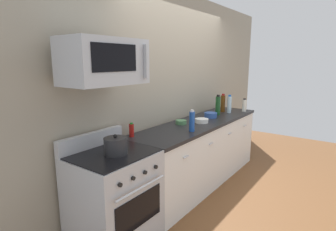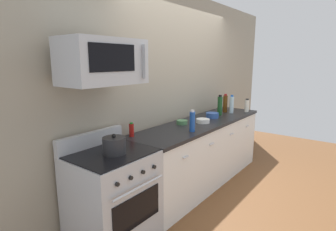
% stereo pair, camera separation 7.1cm
% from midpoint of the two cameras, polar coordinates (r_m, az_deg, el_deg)
% --- Properties ---
extents(ground_plane, '(6.80, 6.80, 0.00)m').
position_cam_midpoint_polar(ground_plane, '(4.13, 6.15, -13.74)').
color(ground_plane, brown).
extents(back_wall, '(5.67, 0.10, 2.70)m').
position_cam_midpoint_polar(back_wall, '(3.97, 1.42, 5.64)').
color(back_wall, '#9E937F').
rests_on(back_wall, ground_plane).
extents(counter_unit, '(2.58, 0.66, 0.92)m').
position_cam_midpoint_polar(counter_unit, '(3.95, 6.30, -7.70)').
color(counter_unit, white).
rests_on(counter_unit, ground_plane).
extents(range_oven, '(0.76, 0.69, 1.07)m').
position_cam_midpoint_polar(range_oven, '(2.75, -12.13, -16.70)').
color(range_oven, '#B7BABF').
rests_on(range_oven, ground_plane).
extents(microwave, '(0.74, 0.44, 0.40)m').
position_cam_midpoint_polar(microwave, '(2.46, -14.12, 11.01)').
color(microwave, '#B7BABF').
extents(bottle_water_clear, '(0.07, 0.07, 0.30)m').
position_cam_midpoint_polar(bottle_water_clear, '(4.49, 12.42, 2.33)').
color(bottle_water_clear, silver).
rests_on(bottle_water_clear, countertop_slab).
extents(bottle_soda_blue, '(0.07, 0.07, 0.26)m').
position_cam_midpoint_polar(bottle_soda_blue, '(3.24, 4.46, -1.21)').
color(bottle_soda_blue, '#1E4CA5').
rests_on(bottle_soda_blue, countertop_slab).
extents(bottle_wine_green, '(0.08, 0.08, 0.32)m').
position_cam_midpoint_polar(bottle_wine_green, '(4.28, 10.05, 2.12)').
color(bottle_wine_green, '#19471E').
rests_on(bottle_wine_green, countertop_slab).
extents(bottle_wine_amber, '(0.07, 0.07, 0.30)m').
position_cam_midpoint_polar(bottle_wine_amber, '(4.54, 11.12, 2.54)').
color(bottle_wine_amber, '#59330F').
rests_on(bottle_wine_amber, countertop_slab).
extents(bottle_vinegar_white, '(0.07, 0.07, 0.22)m').
position_cam_midpoint_polar(bottle_vinegar_white, '(4.67, 15.44, 2.10)').
color(bottle_vinegar_white, silver).
rests_on(bottle_vinegar_white, countertop_slab).
extents(bottle_hot_sauce_red, '(0.06, 0.06, 0.16)m').
position_cam_midpoint_polar(bottle_hot_sauce_red, '(3.05, -8.41, -3.08)').
color(bottle_hot_sauce_red, '#B21914').
rests_on(bottle_hot_sauce_red, countertop_slab).
extents(bowl_blue_mixing, '(0.19, 0.19, 0.08)m').
position_cam_midpoint_polar(bowl_blue_mixing, '(4.07, 8.48, 0.12)').
color(bowl_blue_mixing, '#2D519E').
rests_on(bowl_blue_mixing, countertop_slab).
extents(bowl_white_ceramic, '(0.18, 0.18, 0.06)m').
position_cam_midpoint_polar(bowl_white_ceramic, '(3.73, 6.62, -1.06)').
color(bowl_white_ceramic, white).
rests_on(bowl_white_ceramic, countertop_slab).
extents(bowl_green_glaze, '(0.15, 0.15, 0.05)m').
position_cam_midpoint_polar(bowl_green_glaze, '(3.62, 2.21, -1.39)').
color(bowl_green_glaze, '#477A4C').
rests_on(bowl_green_glaze, countertop_slab).
extents(stockpot, '(0.21, 0.21, 0.19)m').
position_cam_midpoint_polar(stockpot, '(2.51, -11.83, -6.32)').
color(stockpot, '#262628').
rests_on(stockpot, range_oven).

